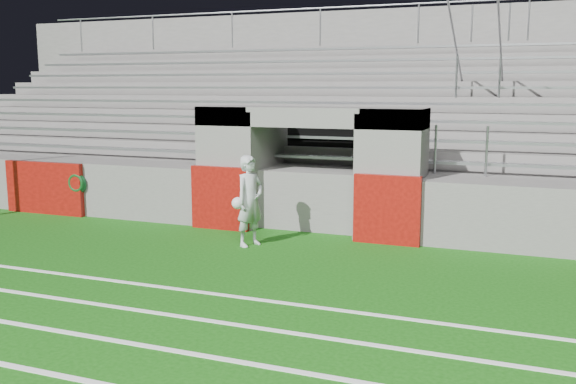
% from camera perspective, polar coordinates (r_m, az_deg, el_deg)
% --- Properties ---
extents(ground, '(90.00, 90.00, 0.00)m').
position_cam_1_polar(ground, '(10.50, -4.63, -7.36)').
color(ground, '#124C0C').
rests_on(ground, ground).
extents(stadium_structure, '(26.00, 8.48, 5.42)m').
position_cam_1_polar(stadium_structure, '(17.64, 6.72, 4.33)').
color(stadium_structure, '#605D5B').
rests_on(stadium_structure, ground).
extents(goalkeeper_with_ball, '(0.62, 0.74, 1.74)m').
position_cam_1_polar(goalkeeper_with_ball, '(12.20, -3.42, -0.80)').
color(goalkeeper_with_ball, '#ADB3B7').
rests_on(goalkeeper_with_ball, ground).
extents(hose_coil, '(0.48, 0.14, 0.48)m').
position_cam_1_polar(hose_coil, '(15.72, -18.26, 0.74)').
color(hose_coil, '#0D431E').
rests_on(hose_coil, ground).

